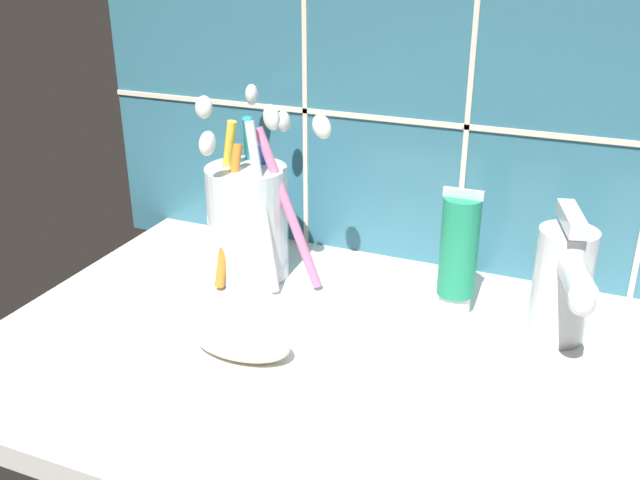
{
  "coord_description": "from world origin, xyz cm",
  "views": [
    {
      "loc": [
        14.13,
        -46.64,
        34.02
      ],
      "look_at": [
        -7.02,
        3.98,
        9.78
      ],
      "focal_mm": 40.0,
      "sensor_mm": 36.0,
      "label": 1
    }
  ],
  "objects_px": {
    "sink_faucet": "(564,281)",
    "toothbrush_cup": "(249,216)",
    "toothpaste_tube": "(458,254)",
    "soap_bar": "(241,341)"
  },
  "relations": [
    {
      "from": "sink_faucet",
      "to": "toothbrush_cup",
      "type": "bearing_deg",
      "value": -107.7
    },
    {
      "from": "toothpaste_tube",
      "to": "soap_bar",
      "type": "xyz_separation_m",
      "value": [
        -0.14,
        -0.13,
        -0.05
      ]
    },
    {
      "from": "toothbrush_cup",
      "to": "toothpaste_tube",
      "type": "bearing_deg",
      "value": -0.11
    },
    {
      "from": "soap_bar",
      "to": "sink_faucet",
      "type": "bearing_deg",
      "value": 27.77
    },
    {
      "from": "sink_faucet",
      "to": "soap_bar",
      "type": "distance_m",
      "value": 0.27
    },
    {
      "from": "toothbrush_cup",
      "to": "soap_bar",
      "type": "distance_m",
      "value": 0.16
    },
    {
      "from": "toothbrush_cup",
      "to": "toothpaste_tube",
      "type": "relative_size",
      "value": 1.56
    },
    {
      "from": "toothpaste_tube",
      "to": "soap_bar",
      "type": "bearing_deg",
      "value": -136.82
    },
    {
      "from": "toothpaste_tube",
      "to": "sink_faucet",
      "type": "height_order",
      "value": "toothpaste_tube"
    },
    {
      "from": "toothbrush_cup",
      "to": "sink_faucet",
      "type": "height_order",
      "value": "toothbrush_cup"
    }
  ]
}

